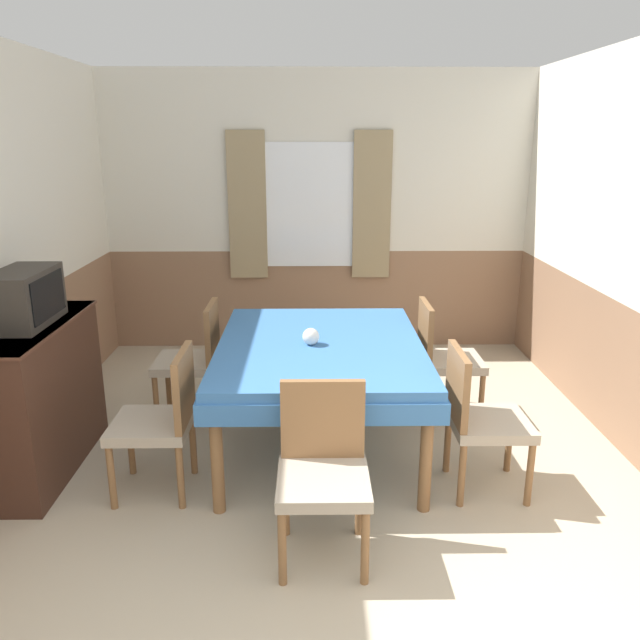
{
  "coord_description": "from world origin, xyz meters",
  "views": [
    {
      "loc": [
        -0.05,
        -1.41,
        2.0
      ],
      "look_at": [
        -0.0,
        2.36,
        0.89
      ],
      "focal_mm": 35.0,
      "sensor_mm": 36.0,
      "label": 1
    }
  ],
  "objects": [
    {
      "name": "chair_right_near",
      "position": [
        0.9,
        1.85,
        0.47
      ],
      "size": [
        0.44,
        0.44,
        0.86
      ],
      "rotation": [
        0.0,
        0.0,
        4.71
      ],
      "color": "brown",
      "rests_on": "ground_plane"
    },
    {
      "name": "tv",
      "position": [
        -1.73,
        2.14,
        1.1
      ],
      "size": [
        0.29,
        0.54,
        0.33
      ],
      "color": "#2D2823",
      "rests_on": "sideboard"
    },
    {
      "name": "dining_table",
      "position": [
        -0.0,
        2.36,
        0.64
      ],
      "size": [
        1.33,
        1.68,
        0.74
      ],
      "color": "#386BA8",
      "rests_on": "ground_plane"
    },
    {
      "name": "chair_head_near",
      "position": [
        -0.0,
        1.28,
        0.47
      ],
      "size": [
        0.44,
        0.44,
        0.86
      ],
      "rotation": [
        0.0,
        0.0,
        3.14
      ],
      "color": "brown",
      "rests_on": "ground_plane"
    },
    {
      "name": "wall_back",
      "position": [
        -0.0,
        4.52,
        1.31
      ],
      "size": [
        4.36,
        0.1,
        2.6
      ],
      "color": "silver",
      "rests_on": "ground_plane"
    },
    {
      "name": "chair_left_far",
      "position": [
        -0.91,
        2.88,
        0.47
      ],
      "size": [
        0.44,
        0.44,
        0.86
      ],
      "rotation": [
        0.0,
        0.0,
        1.57
      ],
      "color": "brown",
      "rests_on": "ground_plane"
    },
    {
      "name": "vase",
      "position": [
        -0.06,
        2.32,
        0.79
      ],
      "size": [
        0.11,
        0.11,
        0.11
      ],
      "color": "silver",
      "rests_on": "dining_table"
    },
    {
      "name": "chair_right_far",
      "position": [
        0.9,
        2.88,
        0.47
      ],
      "size": [
        0.44,
        0.44,
        0.86
      ],
      "rotation": [
        0.0,
        0.0,
        4.71
      ],
      "color": "brown",
      "rests_on": "ground_plane"
    },
    {
      "name": "chair_left_near",
      "position": [
        -0.91,
        1.85,
        0.47
      ],
      "size": [
        0.44,
        0.44,
        0.86
      ],
      "rotation": [
        0.0,
        0.0,
        1.57
      ],
      "color": "brown",
      "rests_on": "ground_plane"
    },
    {
      "name": "sideboard",
      "position": [
        -1.74,
        2.12,
        0.48
      ],
      "size": [
        0.46,
        1.16,
        0.94
      ],
      "color": "#3D2319",
      "rests_on": "ground_plane"
    }
  ]
}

